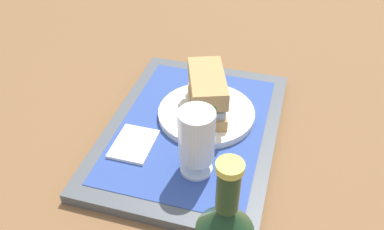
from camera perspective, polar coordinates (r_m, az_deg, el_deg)
The scene contains 7 objects.
ground_plane at distance 0.81m, azimuth -0.00°, elevation -2.74°, with size 3.00×3.00×0.00m, color brown.
tray at distance 0.80m, azimuth -0.00°, elevation -2.21°, with size 0.44×0.32×0.02m, color #4C5156.
placemat at distance 0.79m, azimuth -0.00°, elevation -1.64°, with size 0.38×0.27×0.00m, color #2D4793.
plate at distance 0.81m, azimuth 2.00°, elevation 0.21°, with size 0.19×0.19×0.01m, color silver.
sandwich at distance 0.78m, azimuth 2.11°, elevation 2.91°, with size 0.14×0.10×0.08m.
beer_glass at distance 0.66m, azimuth 0.62°, elevation -3.57°, with size 0.06×0.06×0.12m.
napkin_folded at distance 0.76m, azimuth -8.07°, elevation -3.99°, with size 0.09×0.07×0.01m, color white.
Camera 1 is at (0.57, 0.16, 0.54)m, focal length 38.47 mm.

